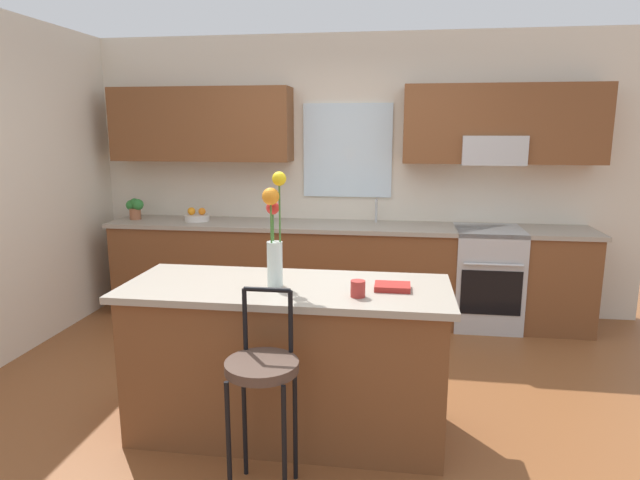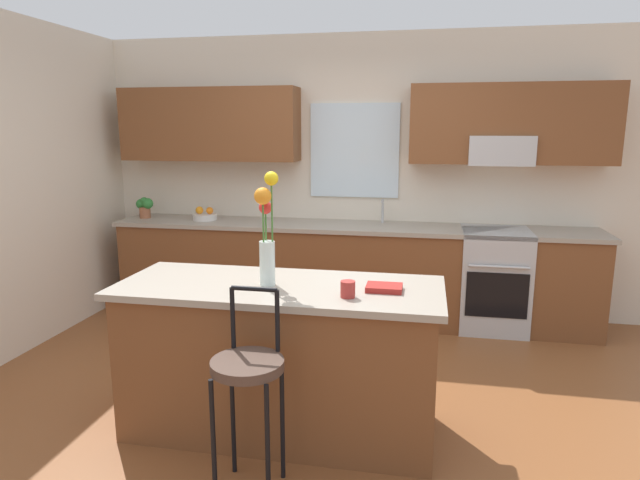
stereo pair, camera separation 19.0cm
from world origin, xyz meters
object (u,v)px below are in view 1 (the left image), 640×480
bar_stool_near (262,375)px  potted_plant_small (135,207)px  cookbook (392,287)px  fruit_bowl_oranges (197,217)px  oven_range (486,277)px  flower_vase (274,232)px  kitchen_island (287,359)px  mug_ceramic (358,289)px

bar_stool_near → potted_plant_small: size_ratio=4.92×
cookbook → potted_plant_small: potted_plant_small is taller
bar_stool_near → fruit_bowl_oranges: fruit_bowl_oranges is taller
cookbook → fruit_bowl_oranges: bearing=132.9°
bar_stool_near → oven_range: bearing=61.2°
fruit_bowl_oranges → potted_plant_small: 0.65m
flower_vase → cookbook: bearing=2.1°
kitchen_island → mug_ceramic: (0.43, -0.17, 0.50)m
kitchen_island → flower_vase: flower_vase is taller
bar_stool_near → flower_vase: (-0.06, 0.56, 0.60)m
oven_range → potted_plant_small: (-3.43, 0.02, 0.58)m
flower_vase → mug_ceramic: 0.58m
bar_stool_near → kitchen_island: bearing=90.0°
oven_range → cookbook: size_ratio=4.60×
cookbook → potted_plant_small: 3.32m
mug_ceramic → cookbook: bearing=41.5°
mug_ceramic → flower_vase: bearing=164.3°
kitchen_island → cookbook: cookbook is taller
flower_vase → fruit_bowl_oranges: flower_vase is taller
flower_vase → mug_ceramic: (0.49, -0.14, -0.27)m
fruit_bowl_oranges → kitchen_island: bearing=-57.4°
kitchen_island → fruit_bowl_oranges: bearing=122.6°
flower_vase → cookbook: size_ratio=3.29×
kitchen_island → potted_plant_small: size_ratio=8.97×
oven_range → kitchen_island: bearing=-125.3°
bar_stool_near → potted_plant_small: bearing=126.4°
oven_range → potted_plant_small: size_ratio=4.35×
flower_vase → mug_ceramic: flower_vase is taller
mug_ceramic → fruit_bowl_oranges: fruit_bowl_oranges is taller
mug_ceramic → potted_plant_small: bearing=136.9°
oven_range → mug_ceramic: (-1.03, -2.22, 0.51)m
kitchen_island → cookbook: 0.77m
mug_ceramic → cookbook: (0.18, 0.16, -0.03)m
kitchen_island → flower_vase: 0.78m
oven_range → fruit_bowl_oranges: size_ratio=3.83×
kitchen_island → fruit_bowl_oranges: fruit_bowl_oranges is taller
mug_ceramic → potted_plant_small: potted_plant_small is taller
oven_range → flower_vase: bearing=-126.0°
kitchen_island → mug_ceramic: 0.68m
bar_stool_near → fruit_bowl_oranges: 3.00m
flower_vase → kitchen_island: bearing=25.9°
mug_ceramic → fruit_bowl_oranges: 2.85m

